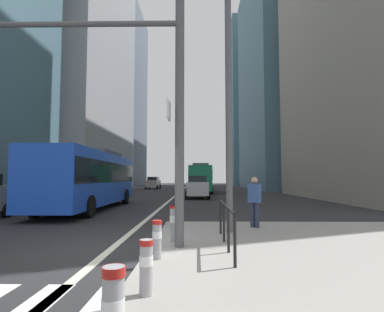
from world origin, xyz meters
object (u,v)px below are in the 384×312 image
Objects in this scene: car_receding_near at (206,182)px; bollard_left at (146,264)px; bollard_back at (173,221)px; car_oncoming_mid at (153,183)px; bollard_right at (157,237)px; street_lamp_post at (228,64)px; car_receding_far at (197,187)px; pedestrian_waiting at (254,199)px; city_bus_red_receding at (201,177)px; city_bus_blue_oncoming at (90,177)px; traffic_signal_gantry at (88,80)px.

car_receding_near reaches higher than bollard_left.
bollard_back is at bearing 88.24° from bollard_left.
car_receding_near is (8.74, 7.02, 0.00)m from car_oncoming_mid.
bollard_left is 0.82× the size of bollard_back.
car_oncoming_mid is at bearing -141.23° from car_receding_near.
car_oncoming_mid is at bearing 98.09° from bollard_right.
street_lamp_post reaches higher than bollard_back.
car_receding_near reaches higher than bollard_back.
pedestrian_waiting is at bearing -83.74° from car_receding_far.
car_receding_far is 16.82m from pedestrian_waiting.
city_bus_red_receding is 14.32m from car_oncoming_mid.
street_lamp_post is 8.72× the size of bollard_back.
city_bus_blue_oncoming is 6.96× the size of pedestrian_waiting.
car_receding_far is (-0.47, -10.63, -0.85)m from city_bus_red_receding.
pedestrian_waiting is (4.55, 2.91, -3.08)m from traffic_signal_gantry.
car_receding_far is at bearing -93.26° from car_receding_near.
car_oncoming_mid is 0.56× the size of street_lamp_post.
city_bus_red_receding is 33.31m from bollard_left.
car_receding_far is at bearing 88.08° from bollard_left.
bollard_right is at bearing -97.06° from bollard_back.
city_bus_blue_oncoming is 14.12m from bollard_left.
city_bus_blue_oncoming is at bearing 131.01° from street_lamp_post.
street_lamp_post reaches higher than city_bus_red_receding.
car_receding_near is 6.10× the size of bollard_left.
street_lamp_post is at bearing 29.13° from traffic_signal_gantry.
car_receding_near reaches higher than pedestrian_waiting.
street_lamp_post is 4.42m from pedestrian_waiting.
city_bus_blue_oncoming is 12.34m from bollard_right.
traffic_signal_gantry is (4.33, -42.42, 3.15)m from car_oncoming_mid.
car_oncoming_mid reaches higher than pedestrian_waiting.
bollard_back is (-1.57, -1.47, -4.62)m from street_lamp_post.
city_bus_blue_oncoming is 2.48× the size of car_receding_near.
street_lamp_post is at bearing 60.33° from bollard_right.
traffic_signal_gantry is 4.16m from bollard_right.
pedestrian_waiting is (2.59, 5.91, 0.48)m from bollard_left.
traffic_signal_gantry reaches higher than bollard_left.
bollard_right is (-1.78, -3.12, -4.71)m from street_lamp_post.
city_bus_blue_oncoming reaches higher than pedestrian_waiting.
traffic_signal_gantry is at bearing -147.35° from pedestrian_waiting.
city_bus_blue_oncoming and city_bus_red_receding have the same top height.
bollard_back is at bearing -92.75° from car_receding_near.
pedestrian_waiting is at bearing -87.15° from city_bus_red_receding.
street_lamp_post reaches higher than city_bus_blue_oncoming.
car_receding_near is 46.53m from pedestrian_waiting.
car_oncoming_mid is 42.76m from traffic_signal_gantry.
bollard_right reaches higher than bollard_left.
car_oncoming_mid is 43.96m from bollard_right.
car_oncoming_mid is 42.35m from bollard_back.
car_oncoming_mid reaches higher than bollard_back.
city_bus_red_receding is at bearing 87.44° from car_receding_far.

